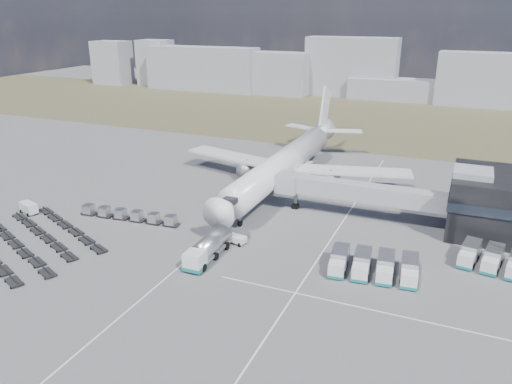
% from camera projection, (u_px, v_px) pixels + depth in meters
% --- Properties ---
extents(ground, '(420.00, 420.00, 0.00)m').
position_uv_depth(ground, '(216.00, 247.00, 79.12)').
color(ground, '#565659').
rests_on(ground, ground).
extents(grass_strip, '(420.00, 90.00, 0.01)m').
position_uv_depth(grass_strip, '(362.00, 118.00, 174.09)').
color(grass_strip, brown).
rests_on(grass_strip, ground).
extents(lane_markings, '(47.12, 110.00, 0.01)m').
position_uv_depth(lane_markings, '(281.00, 250.00, 78.10)').
color(lane_markings, silver).
rests_on(lane_markings, ground).
extents(jet_bridge, '(30.30, 3.80, 7.05)m').
position_uv_depth(jet_bridge, '(347.00, 190.00, 89.14)').
color(jet_bridge, '#939399').
rests_on(jet_bridge, ground).
extents(airliner, '(51.59, 64.53, 17.62)m').
position_uv_depth(airliner, '(286.00, 162.00, 105.26)').
color(airliner, silver).
rests_on(airliner, ground).
extents(skyline, '(301.93, 23.24, 25.84)m').
position_uv_depth(skyline, '(395.00, 77.00, 203.33)').
color(skyline, '#90929D').
rests_on(skyline, ground).
extents(fuel_tanker, '(2.98, 11.24, 3.62)m').
position_uv_depth(fuel_tanker, '(209.00, 247.00, 75.07)').
color(fuel_tanker, silver).
rests_on(fuel_tanker, ground).
extents(pushback_tug, '(3.14, 2.15, 1.34)m').
position_uv_depth(pushback_tug, '(237.00, 240.00, 80.12)').
color(pushback_tug, silver).
rests_on(pushback_tug, ground).
extents(utility_van, '(4.24, 2.85, 2.11)m').
position_uv_depth(utility_van, '(29.00, 208.00, 91.86)').
color(utility_van, silver).
rests_on(utility_van, ground).
extents(catering_truck, '(2.74, 6.58, 3.01)m').
position_uv_depth(catering_truck, '(303.00, 172.00, 110.91)').
color(catering_truck, silver).
rests_on(catering_truck, ground).
extents(service_trucks_near, '(12.72, 7.93, 2.68)m').
position_uv_depth(service_trucks_near, '(373.00, 265.00, 70.47)').
color(service_trucks_near, silver).
rests_on(service_trucks_near, ground).
extents(service_trucks_far, '(9.64, 7.93, 2.63)m').
position_uv_depth(service_trucks_far, '(493.00, 259.00, 72.39)').
color(service_trucks_far, silver).
rests_on(service_trucks_far, ground).
extents(uld_row, '(19.50, 3.46, 1.76)m').
position_uv_depth(uld_row, '(129.00, 215.00, 88.88)').
color(uld_row, black).
rests_on(uld_row, ground).
extents(baggage_dollies, '(31.33, 24.90, 0.77)m').
position_uv_depth(baggage_dollies, '(27.00, 239.00, 81.20)').
color(baggage_dollies, black).
rests_on(baggage_dollies, ground).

